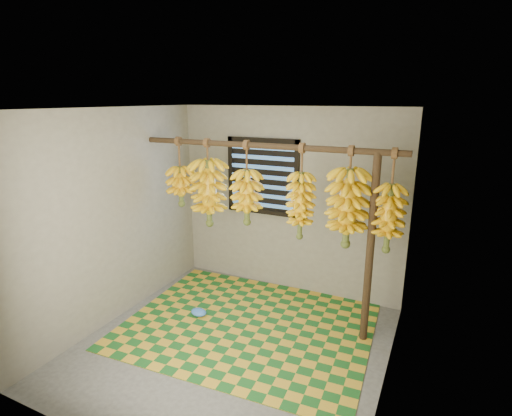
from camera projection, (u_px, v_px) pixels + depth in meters
The scene contains 16 objects.
floor at pixel (233, 345), 4.17m from camera, with size 3.00×3.00×0.01m, color #4E4E4E.
ceiling at pixel (229, 108), 3.52m from camera, with size 3.00×3.00×0.01m, color silver.
wall_back at pixel (288, 201), 5.15m from camera, with size 3.00×0.01×2.40m, color slate.
wall_left at pixel (114, 217), 4.47m from camera, with size 0.01×3.00×2.40m, color slate.
wall_right at pixel (395, 264), 3.22m from camera, with size 0.01×3.00×2.40m, color slate.
window at pixel (262, 177), 5.19m from camera, with size 1.00×0.04×1.00m.
hanging_pole at pixel (262, 146), 4.24m from camera, with size 0.06×0.06×3.00m, color #3C2B1B.
support_post at pixel (370, 252), 4.01m from camera, with size 0.08×0.08×2.00m, color #3C2B1B.
woven_mat at pixel (248, 325), 4.53m from camera, with size 2.68×2.15×0.01m, color #1A5A21.
plastic_bag at pixel (199, 312), 4.70m from camera, with size 0.20×0.15×0.08m, color #3E7CE9.
banana_bunch_a at pixel (181, 186), 4.83m from camera, with size 0.31×0.31×0.83m.
banana_bunch_b at pixel (209, 193), 4.68m from camera, with size 0.40×0.40×1.03m.
banana_bunch_c at pixel (247, 197), 4.47m from camera, with size 0.33×0.33×0.94m.
banana_bunch_d at pixel (300, 206), 4.22m from camera, with size 0.30×0.30×1.02m.
banana_bunch_e at pixel (348, 208), 4.00m from camera, with size 0.40×0.40×1.03m.
banana_bunch_f at pixel (389, 218), 3.85m from camera, with size 0.29×0.29×1.02m.
Camera 1 is at (1.78, -3.17, 2.49)m, focal length 28.00 mm.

